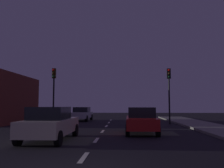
{
  "coord_description": "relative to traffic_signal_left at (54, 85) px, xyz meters",
  "views": [
    {
      "loc": [
        1.21,
        -5.2,
        1.66
      ],
      "look_at": [
        0.46,
        13.48,
        3.29
      ],
      "focal_mm": 38.76,
      "sensor_mm": 36.0,
      "label": 1
    }
  ],
  "objects": [
    {
      "name": "traffic_signal_right",
      "position": [
        10.28,
        -0.0,
        -0.05
      ],
      "size": [
        0.32,
        0.38,
        4.88
      ],
      "color": "black",
      "rests_on": "ground_plane"
    },
    {
      "name": "traffic_signal_left",
      "position": [
        0.0,
        0.0,
        0.0
      ],
      "size": [
        0.32,
        0.38,
        4.96
      ],
      "color": "black",
      "rests_on": "ground_plane"
    },
    {
      "name": "car_oncoming_far",
      "position": [
        1.85,
        4.14,
        -2.74
      ],
      "size": [
        2.03,
        3.94,
        1.44
      ],
      "color": "silver",
      "rests_on": "ground_plane"
    },
    {
      "name": "lane_stripe_fifth",
      "position": [
        4.89,
        -2.18,
        -3.47
      ],
      "size": [
        0.16,
        1.6,
        0.01
      ],
      "primitive_type": "cube",
      "color": "silver",
      "rests_on": "ground_plane"
    },
    {
      "name": "lane_stripe_sixth",
      "position": [
        4.89,
        1.62,
        -3.47
      ],
      "size": [
        0.16,
        1.6,
        0.01
      ],
      "primitive_type": "cube",
      "color": "silver",
      "rests_on": "ground_plane"
    },
    {
      "name": "storefront_left",
      "position": [
        -5.19,
        0.77,
        -1.26
      ],
      "size": [
        4.15,
        8.6,
        4.43
      ],
      "primitive_type": "cube",
      "color": "maroon",
      "rests_on": "ground_plane"
    },
    {
      "name": "car_stopped_ahead",
      "position": [
        7.24,
        -6.97,
        -2.71
      ],
      "size": [
        1.91,
        4.22,
        1.53
      ],
      "color": "#B21919",
      "rests_on": "ground_plane"
    },
    {
      "name": "lane_stripe_fourth",
      "position": [
        4.89,
        -5.98,
        -3.47
      ],
      "size": [
        0.16,
        1.6,
        0.01
      ],
      "primitive_type": "cube",
      "color": "silver",
      "rests_on": "ground_plane"
    },
    {
      "name": "car_adjacent_lane",
      "position": [
        2.74,
        -10.02,
        -2.68
      ],
      "size": [
        1.96,
        4.39,
        1.58
      ],
      "color": "beige",
      "rests_on": "ground_plane"
    },
    {
      "name": "lane_stripe_third",
      "position": [
        4.89,
        -9.78,
        -3.47
      ],
      "size": [
        0.16,
        1.6,
        0.01
      ],
      "primitive_type": "cube",
      "color": "silver",
      "rests_on": "ground_plane"
    },
    {
      "name": "lane_stripe_seventh",
      "position": [
        4.89,
        5.42,
        -3.47
      ],
      "size": [
        0.16,
        1.6,
        0.01
      ],
      "primitive_type": "cube",
      "color": "silver",
      "rests_on": "ground_plane"
    },
    {
      "name": "ground_plane",
      "position": [
        4.89,
        -9.18,
        -3.47
      ],
      "size": [
        80.0,
        80.0,
        0.0
      ],
      "primitive_type": "plane",
      "color": "black"
    },
    {
      "name": "lane_stripe_second",
      "position": [
        4.89,
        -13.58,
        -3.47
      ],
      "size": [
        0.16,
        1.6,
        0.01
      ],
      "primitive_type": "cube",
      "color": "silver",
      "rests_on": "ground_plane"
    }
  ]
}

